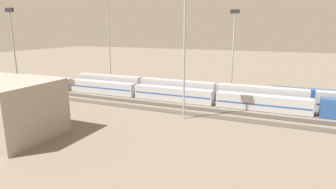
{
  "coord_description": "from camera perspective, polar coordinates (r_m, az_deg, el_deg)",
  "views": [
    {
      "loc": [
        -33.65,
        74.38,
        19.96
      ],
      "look_at": [
        -4.05,
        5.37,
        2.5
      ],
      "focal_mm": 30.14,
      "sensor_mm": 36.0,
      "label": 1
    }
  ],
  "objects": [
    {
      "name": "train_on_track_3",
      "position": [
        80.48,
        -0.41,
        0.24
      ],
      "size": [
        114.8,
        3.06,
        4.4
      ],
      "color": "#285193",
      "rests_on": "ground_plane"
    },
    {
      "name": "train_on_track_2",
      "position": [
        80.83,
        9.86,
        0.49
      ],
      "size": [
        95.6,
        3.06,
        5.0
      ],
      "color": "#B7BABF",
      "rests_on": "ground_plane"
    },
    {
      "name": "light_mast_2",
      "position": [
        108.94,
        -11.93,
        12.82
      ],
      "size": [
        2.8,
        0.7,
        32.08
      ],
      "color": "#9EA0A5",
      "rests_on": "ground_plane"
    },
    {
      "name": "train_on_track_1",
      "position": [
        85.74,
        10.49,
        0.85
      ],
      "size": [
        66.4,
        3.0,
        4.4
      ],
      "color": "#285193",
      "rests_on": "ground_plane"
    },
    {
      "name": "track_bed_4",
      "position": [
        77.47,
        -3.38,
        -1.82
      ],
      "size": [
        140.0,
        2.8,
        0.12
      ],
      "primitive_type": "cube",
      "color": "#3D3833",
      "rests_on": "ground_plane"
    },
    {
      "name": "track_bed_1",
      "position": [
        90.74,
        0.85,
        0.42
      ],
      "size": [
        140.0,
        2.8,
        0.12
      ],
      "primitive_type": "cube",
      "color": "#4C443D",
      "rests_on": "ground_plane"
    },
    {
      "name": "track_bed_5",
      "position": [
        73.2,
        -5.13,
        -2.74
      ],
      "size": [
        140.0,
        2.8,
        0.12
      ],
      "primitive_type": "cube",
      "color": "#4C443D",
      "rests_on": "ground_plane"
    },
    {
      "name": "track_bed_0",
      "position": [
        95.27,
        2.0,
        1.03
      ],
      "size": [
        140.0,
        2.8,
        0.12
      ],
      "primitive_type": "cube",
      "color": "#4C443D",
      "rests_on": "ground_plane"
    },
    {
      "name": "ground_plane",
      "position": [
        84.04,
        -1.1,
        -0.65
      ],
      "size": [
        400.0,
        400.0,
        0.0
      ],
      "primitive_type": "plane",
      "color": "#756B5B"
    },
    {
      "name": "light_mast_3",
      "position": [
        61.69,
        3.36,
        11.45
      ],
      "size": [
        2.8,
        0.7,
        28.83
      ],
      "color": "#9EA0A5",
      "rests_on": "ground_plane"
    },
    {
      "name": "light_mast_1",
      "position": [
        96.26,
        -28.85,
        9.52
      ],
      "size": [
        2.8,
        0.7,
        25.94
      ],
      "color": "#9EA0A5",
      "rests_on": "ground_plane"
    },
    {
      "name": "track_bed_2",
      "position": [
        86.25,
        -0.41,
        -0.25
      ],
      "size": [
        140.0,
        2.8,
        0.12
      ],
      "primitive_type": "cube",
      "color": "#3D3833",
      "rests_on": "ground_plane"
    },
    {
      "name": "light_mast_0",
      "position": [
        92.31,
        13.12,
        10.66
      ],
      "size": [
        2.8,
        0.7,
        25.85
      ],
      "color": "#9EA0A5",
      "rests_on": "ground_plane"
    },
    {
      "name": "track_bed_3",
      "position": [
        81.82,
        -1.82,
        -0.99
      ],
      "size": [
        140.0,
        2.8,
        0.12
      ],
      "primitive_type": "cube",
      "color": "#4C443D",
      "rests_on": "ground_plane"
    }
  ]
}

